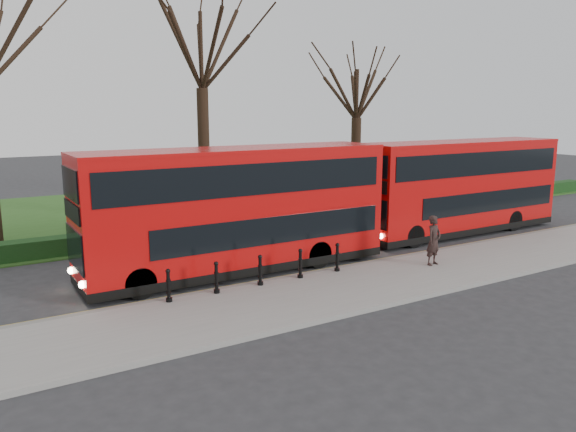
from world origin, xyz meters
TOP-DOWN VIEW (x-y plane):
  - ground at (0.00, 0.00)m, footprint 120.00×120.00m
  - pavement at (0.00, -3.00)m, footprint 60.00×4.00m
  - kerb at (0.00, -1.00)m, footprint 60.00×0.25m
  - grass_verge at (0.00, 15.00)m, footprint 60.00×18.00m
  - hedge at (0.00, 6.80)m, footprint 60.00×0.90m
  - yellow_line_outer at (0.00, -0.70)m, footprint 60.00×0.10m
  - yellow_line_inner at (0.00, -0.50)m, footprint 60.00×0.10m
  - tree_mid at (2.00, 10.00)m, footprint 8.19×8.19m
  - tree_right at (12.00, 10.00)m, footprint 6.33×6.33m
  - bollard_row at (-0.84, -1.35)m, footprint 6.56×0.15m
  - bus_lead at (-0.51, 0.96)m, footprint 11.58×2.66m
  - bus_rear at (11.65, 1.36)m, footprint 11.26×2.58m
  - pedestrian at (6.00, -2.56)m, footprint 0.77×0.59m

SIDE VIEW (x-z plane):
  - ground at x=0.00m, z-range 0.00..0.00m
  - yellow_line_outer at x=0.00m, z-range 0.00..0.01m
  - yellow_line_inner at x=0.00m, z-range 0.00..0.01m
  - grass_verge at x=0.00m, z-range 0.00..0.06m
  - pavement at x=0.00m, z-range 0.00..0.15m
  - kerb at x=0.00m, z-range -0.01..0.15m
  - hedge at x=0.00m, z-range 0.00..0.80m
  - bollard_row at x=-0.84m, z-range 0.15..1.15m
  - pedestrian at x=6.00m, z-range 0.15..2.05m
  - bus_rear at x=11.65m, z-range 0.02..4.50m
  - bus_lead at x=-0.51m, z-range 0.02..4.63m
  - tree_right at x=12.00m, z-range 2.24..12.13m
  - tree_mid at x=2.00m, z-range 2.91..15.70m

